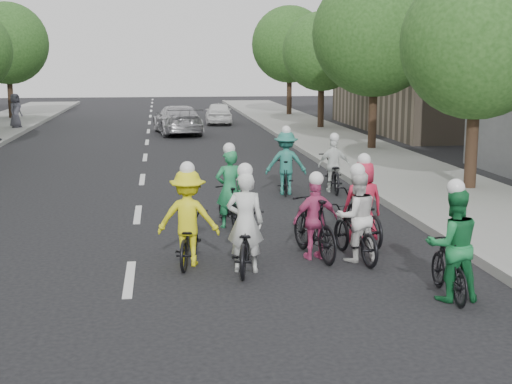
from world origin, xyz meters
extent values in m
plane|color=black|center=(0.00, 0.00, 0.00)|extent=(120.00, 120.00, 0.00)
cube|color=gray|center=(8.00, 10.00, 0.07)|extent=(4.00, 80.00, 0.15)
cube|color=#999993|center=(6.05, 10.00, 0.09)|extent=(0.18, 80.00, 0.18)
cube|color=gray|center=(16.00, 24.00, 4.00)|extent=(10.00, 14.00, 8.00)
cylinder|color=black|center=(-8.20, 33.00, 1.24)|extent=(0.32, 0.32, 2.48)
sphere|color=#214918|center=(-8.20, 33.00, 4.53)|extent=(4.80, 4.80, 4.80)
cylinder|color=black|center=(8.80, 6.60, 1.14)|extent=(0.32, 0.32, 2.27)
sphere|color=#214918|center=(8.80, 6.60, 3.97)|extent=(4.00, 4.00, 4.00)
cylinder|color=black|center=(8.80, 15.60, 1.24)|extent=(0.32, 0.32, 2.48)
sphere|color=#214918|center=(8.80, 15.60, 4.53)|extent=(4.80, 4.80, 4.80)
cylinder|color=black|center=(8.80, 24.60, 1.14)|extent=(0.32, 0.32, 2.27)
sphere|color=#214918|center=(8.80, 24.60, 3.97)|extent=(4.00, 4.00, 4.00)
cylinder|color=black|center=(8.80, 33.60, 1.24)|extent=(0.32, 0.32, 2.48)
sphere|color=#214918|center=(8.80, 33.60, 4.53)|extent=(4.80, 4.80, 4.80)
imported|color=black|center=(1.93, 0.28, 0.47)|extent=(0.92, 1.86, 0.93)
imported|color=silver|center=(1.93, 0.18, 0.85)|extent=(0.68, 0.51, 1.71)
sphere|color=white|center=(1.93, 0.18, 1.73)|extent=(0.26, 0.26, 0.26)
imported|color=black|center=(4.79, -1.57, 0.45)|extent=(0.50, 1.53, 0.91)
imported|color=#1A793D|center=(4.79, -1.67, 0.84)|extent=(0.85, 0.68, 1.68)
sphere|color=white|center=(4.79, -1.67, 1.70)|extent=(0.26, 0.26, 0.26)
imported|color=black|center=(1.00, 0.81, 0.44)|extent=(0.90, 1.75, 0.88)
imported|color=yellow|center=(1.00, 0.71, 0.84)|extent=(1.18, 0.82, 1.67)
sphere|color=white|center=(1.00, 0.71, 1.69)|extent=(0.26, 0.26, 0.26)
imported|color=black|center=(3.27, 0.89, 0.56)|extent=(0.89, 1.93, 1.12)
imported|color=#D04984|center=(3.27, 0.79, 0.72)|extent=(0.90, 0.51, 1.44)
sphere|color=white|center=(3.27, 0.79, 1.46)|extent=(0.26, 0.26, 0.26)
imported|color=black|center=(4.42, 1.85, 0.51)|extent=(0.90, 2.02, 1.03)
imported|color=red|center=(4.42, 1.75, 0.81)|extent=(0.85, 0.60, 1.62)
sphere|color=white|center=(4.42, 1.75, 1.64)|extent=(0.26, 0.26, 0.26)
imported|color=black|center=(1.99, 3.56, 0.44)|extent=(0.71, 1.53, 0.89)
imported|color=#268D52|center=(1.99, 3.46, 0.83)|extent=(0.68, 0.52, 1.67)
sphere|color=white|center=(1.99, 3.46, 1.69)|extent=(0.26, 0.26, 0.26)
imported|color=black|center=(3.96, 0.67, 0.47)|extent=(0.91, 1.87, 0.94)
imported|color=white|center=(3.96, 0.57, 0.80)|extent=(0.87, 0.73, 1.60)
sphere|color=white|center=(3.96, 0.57, 1.62)|extent=(0.26, 0.26, 0.26)
imported|color=black|center=(3.85, 7.17, 0.46)|extent=(0.64, 1.59, 0.93)
imported|color=#297C6E|center=(3.85, 7.07, 0.84)|extent=(1.16, 0.77, 1.68)
sphere|color=white|center=(3.85, 7.07, 1.70)|extent=(0.26, 0.26, 0.26)
imported|color=black|center=(5.20, 7.34, 0.49)|extent=(0.82, 1.92, 0.98)
imported|color=white|center=(5.20, 7.24, 0.73)|extent=(0.88, 0.43, 1.46)
sphere|color=white|center=(5.20, 7.24, 1.48)|extent=(0.26, 0.26, 0.26)
imported|color=#ADACB1|center=(1.43, 23.41, 0.70)|extent=(2.56, 5.02, 1.39)
imported|color=white|center=(3.89, 28.80, 0.61)|extent=(1.64, 3.68, 1.23)
imported|color=#545260|center=(-6.70, 26.37, 1.01)|extent=(0.83, 0.99, 1.72)
camera|label=1|loc=(0.54, -11.35, 3.51)|focal=50.00mm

